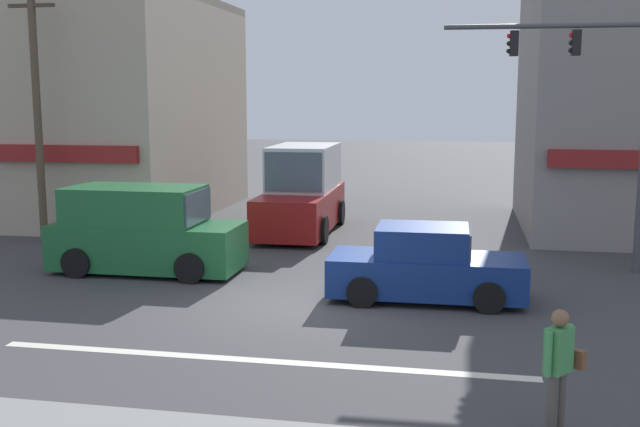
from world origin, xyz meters
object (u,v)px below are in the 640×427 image
(utility_pole_near_left, at_px, (37,115))
(box_truck_waiting_far, at_px, (302,193))
(pedestrian_foreground_with_bag, at_px, (559,365))
(traffic_light_mast, at_px, (604,101))
(utility_pole_far_right, at_px, (635,116))
(van_parked_curbside, at_px, (144,232))
(sedan_crossing_rightbound, at_px, (426,267))

(utility_pole_near_left, relative_size, box_truck_waiting_far, 1.28)
(box_truck_waiting_far, xyz_separation_m, pedestrian_foreground_with_bag, (6.26, -13.81, -0.30))
(utility_pole_near_left, distance_m, box_truck_waiting_far, 8.23)
(traffic_light_mast, relative_size, box_truck_waiting_far, 1.10)
(utility_pole_far_right, height_order, pedestrian_foreground_with_bag, utility_pole_far_right)
(utility_pole_near_left, xyz_separation_m, van_parked_curbside, (4.46, -2.91, -2.76))
(utility_pole_far_right, height_order, sedan_crossing_rightbound, utility_pole_far_right)
(utility_pole_near_left, bearing_deg, traffic_light_mast, -2.95)
(box_truck_waiting_far, distance_m, sedan_crossing_rightbound, 8.69)
(traffic_light_mast, distance_m, van_parked_curbside, 11.57)
(utility_pole_far_right, distance_m, box_truck_waiting_far, 10.61)
(utility_pole_far_right, bearing_deg, traffic_light_mast, -108.90)
(utility_pole_near_left, height_order, van_parked_curbside, utility_pole_near_left)
(box_truck_waiting_far, height_order, pedestrian_foreground_with_bag, box_truck_waiting_far)
(pedestrian_foreground_with_bag, bearing_deg, utility_pole_near_left, 141.83)
(van_parked_curbside, xyz_separation_m, box_truck_waiting_far, (2.64, 6.22, 0.25))
(sedan_crossing_rightbound, bearing_deg, traffic_light_mast, 40.68)
(traffic_light_mast, distance_m, box_truck_waiting_far, 9.70)
(utility_pole_near_left, height_order, utility_pole_far_right, utility_pole_near_left)
(utility_pole_far_right, relative_size, traffic_light_mast, 1.14)
(utility_pole_near_left, xyz_separation_m, utility_pole_far_right, (17.31, 4.83, -0.07))
(box_truck_waiting_far, bearing_deg, sedan_crossing_rightbound, -60.30)
(pedestrian_foreground_with_bag, bearing_deg, sedan_crossing_rightbound, 107.33)
(utility_pole_far_right, relative_size, pedestrian_foreground_with_bag, 4.25)
(van_parked_curbside, bearing_deg, box_truck_waiting_far, 66.99)
(box_truck_waiting_far, distance_m, pedestrian_foreground_with_bag, 15.17)
(utility_pole_near_left, relative_size, van_parked_curbside, 1.57)
(box_truck_waiting_far, relative_size, pedestrian_foreground_with_bag, 3.37)
(sedan_crossing_rightbound, bearing_deg, box_truck_waiting_far, 119.70)
(box_truck_waiting_far, bearing_deg, pedestrian_foreground_with_bag, -65.63)
(utility_pole_far_right, bearing_deg, utility_pole_near_left, -164.42)
(van_parked_curbside, relative_size, pedestrian_foreground_with_bag, 2.76)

